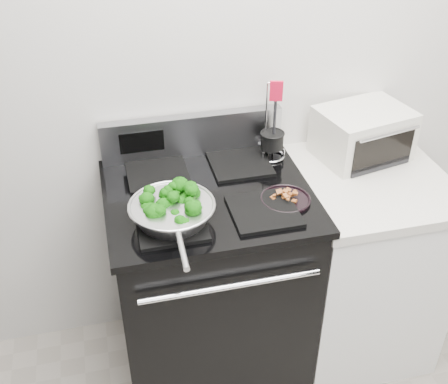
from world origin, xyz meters
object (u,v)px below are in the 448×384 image
object	(u,v)px
gas_range	(210,281)
toaster_oven	(363,133)
utensil_holder	(272,144)
skillet	(172,211)
bacon_plate	(286,197)

from	to	relation	value
gas_range	toaster_oven	world-z (taller)	toaster_oven
gas_range	utensil_holder	xyz separation A→B (m)	(0.32, 0.20, 0.53)
skillet	bacon_plate	bearing A→B (deg)	5.74
gas_range	bacon_plate	world-z (taller)	gas_range
utensil_holder	skillet	bearing A→B (deg)	-126.72
skillet	utensil_holder	distance (m)	0.59
utensil_holder	gas_range	bearing A→B (deg)	-131.26
skillet	utensil_holder	bearing A→B (deg)	37.81
skillet	bacon_plate	size ratio (longest dim) A/B	2.58
utensil_holder	toaster_oven	distance (m)	0.40
bacon_plate	utensil_holder	bearing A→B (deg)	81.81
skillet	bacon_plate	distance (m)	0.43
utensil_holder	toaster_oven	world-z (taller)	utensil_holder
gas_range	skillet	size ratio (longest dim) A/B	2.31
toaster_oven	gas_range	bearing A→B (deg)	-178.29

